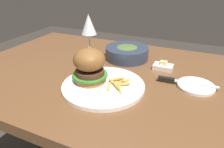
{
  "coord_description": "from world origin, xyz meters",
  "views": [
    {
      "loc": [
        0.19,
        -0.67,
        1.1
      ],
      "look_at": [
        -0.06,
        -0.09,
        0.78
      ],
      "focal_mm": 32.0,
      "sensor_mm": 36.0,
      "label": 1
    }
  ],
  "objects_px": {
    "table_knife": "(182,81)",
    "main_plate": "(103,86)",
    "butter_dish": "(163,66)",
    "bread_plate": "(196,86)",
    "burger_sandwich": "(90,65)",
    "soup_bowl": "(127,52)",
    "wine_glass": "(89,26)"
  },
  "relations": [
    {
      "from": "table_knife",
      "to": "soup_bowl",
      "type": "relative_size",
      "value": 1.04
    },
    {
      "from": "bread_plate",
      "to": "soup_bowl",
      "type": "relative_size",
      "value": 0.65
    },
    {
      "from": "burger_sandwich",
      "to": "soup_bowl",
      "type": "xyz_separation_m",
      "value": [
        0.03,
        0.29,
        -0.04
      ]
    },
    {
      "from": "main_plate",
      "to": "butter_dish",
      "type": "distance_m",
      "value": 0.29
    },
    {
      "from": "bread_plate",
      "to": "butter_dish",
      "type": "bearing_deg",
      "value": 142.86
    },
    {
      "from": "main_plate",
      "to": "burger_sandwich",
      "type": "relative_size",
      "value": 2.18
    },
    {
      "from": "bread_plate",
      "to": "soup_bowl",
      "type": "xyz_separation_m",
      "value": [
        -0.32,
        0.15,
        0.03
      ]
    },
    {
      "from": "main_plate",
      "to": "bread_plate",
      "type": "distance_m",
      "value": 0.33
    },
    {
      "from": "butter_dish",
      "to": "burger_sandwich",
      "type": "bearing_deg",
      "value": -132.17
    },
    {
      "from": "table_knife",
      "to": "soup_bowl",
      "type": "xyz_separation_m",
      "value": [
        -0.27,
        0.16,
        0.02
      ]
    },
    {
      "from": "soup_bowl",
      "to": "butter_dish",
      "type": "bearing_deg",
      "value": -14.84
    },
    {
      "from": "bread_plate",
      "to": "soup_bowl",
      "type": "distance_m",
      "value": 0.35
    },
    {
      "from": "main_plate",
      "to": "table_knife",
      "type": "xyz_separation_m",
      "value": [
        0.25,
        0.13,
        0.01
      ]
    },
    {
      "from": "bread_plate",
      "to": "table_knife",
      "type": "bearing_deg",
      "value": -176.27
    },
    {
      "from": "butter_dish",
      "to": "soup_bowl",
      "type": "distance_m",
      "value": 0.19
    },
    {
      "from": "wine_glass",
      "to": "table_knife",
      "type": "relative_size",
      "value": 1.0
    },
    {
      "from": "main_plate",
      "to": "burger_sandwich",
      "type": "xyz_separation_m",
      "value": [
        -0.05,
        0.0,
        0.07
      ]
    },
    {
      "from": "wine_glass",
      "to": "soup_bowl",
      "type": "height_order",
      "value": "wine_glass"
    },
    {
      "from": "bread_plate",
      "to": "burger_sandwich",
      "type": "bearing_deg",
      "value": -159.2
    },
    {
      "from": "burger_sandwich",
      "to": "butter_dish",
      "type": "bearing_deg",
      "value": 47.83
    },
    {
      "from": "main_plate",
      "to": "butter_dish",
      "type": "relative_size",
      "value": 3.64
    },
    {
      "from": "burger_sandwich",
      "to": "bread_plate",
      "type": "distance_m",
      "value": 0.38
    },
    {
      "from": "burger_sandwich",
      "to": "table_knife",
      "type": "height_order",
      "value": "burger_sandwich"
    },
    {
      "from": "wine_glass",
      "to": "bread_plate",
      "type": "distance_m",
      "value": 0.5
    },
    {
      "from": "wine_glass",
      "to": "bread_plate",
      "type": "height_order",
      "value": "wine_glass"
    },
    {
      "from": "main_plate",
      "to": "burger_sandwich",
      "type": "bearing_deg",
      "value": 177.22
    },
    {
      "from": "table_knife",
      "to": "butter_dish",
      "type": "xyz_separation_m",
      "value": [
        -0.09,
        0.11,
        -0.0
      ]
    },
    {
      "from": "wine_glass",
      "to": "bread_plate",
      "type": "bearing_deg",
      "value": -8.42
    },
    {
      "from": "soup_bowl",
      "to": "main_plate",
      "type": "bearing_deg",
      "value": -86.23
    },
    {
      "from": "table_knife",
      "to": "main_plate",
      "type": "bearing_deg",
      "value": -151.86
    },
    {
      "from": "main_plate",
      "to": "bread_plate",
      "type": "xyz_separation_m",
      "value": [
        0.3,
        0.14,
        -0.0
      ]
    },
    {
      "from": "table_knife",
      "to": "soup_bowl",
      "type": "bearing_deg",
      "value": 149.96
    }
  ]
}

